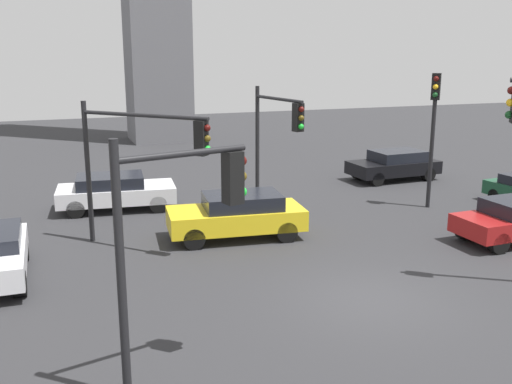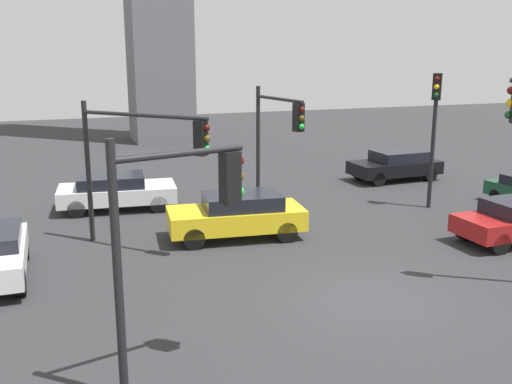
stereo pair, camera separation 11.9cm
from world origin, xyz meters
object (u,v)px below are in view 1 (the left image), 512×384
(traffic_light_2, at_px, (182,214))
(traffic_light_3, at_px, (434,115))
(car_5, at_px, (115,191))
(traffic_light_1, at_px, (144,147))
(traffic_light_4, at_px, (277,127))
(car_2, at_px, (394,165))
(car_1, at_px, (238,215))

(traffic_light_2, relative_size, traffic_light_3, 0.90)
(traffic_light_3, bearing_deg, car_5, -66.86)
(car_5, bearing_deg, traffic_light_3, -12.36)
(traffic_light_2, xyz_separation_m, car_5, (0.20, 12.83, -2.51))
(traffic_light_1, bearing_deg, traffic_light_4, 72.90)
(traffic_light_4, distance_m, car_2, 8.54)
(traffic_light_2, height_order, traffic_light_3, traffic_light_3)
(car_1, height_order, car_2, car_1)
(traffic_light_3, height_order, car_5, traffic_light_3)
(traffic_light_2, distance_m, traffic_light_4, 12.00)
(car_1, xyz_separation_m, car_5, (-3.39, 5.02, -0.06))
(car_1, distance_m, car_2, 11.51)
(traffic_light_3, xyz_separation_m, car_2, (1.53, 4.82, -2.90))
(traffic_light_3, relative_size, car_2, 1.21)
(traffic_light_1, height_order, traffic_light_3, traffic_light_3)
(traffic_light_2, xyz_separation_m, car_1, (3.59, 7.81, -2.45))
(traffic_light_2, height_order, car_1, traffic_light_2)
(car_1, bearing_deg, traffic_light_2, 71.45)
(traffic_light_2, xyz_separation_m, traffic_light_3, (11.91, 8.94, 0.40))
(traffic_light_2, distance_m, car_5, 13.08)
(traffic_light_3, bearing_deg, car_2, -156.11)
(traffic_light_3, distance_m, car_5, 12.68)
(traffic_light_1, bearing_deg, traffic_light_2, -48.82)
(traffic_light_4, bearing_deg, car_1, -53.44)
(car_2, bearing_deg, car_5, 1.69)
(traffic_light_1, bearing_deg, car_2, 71.22)
(car_5, bearing_deg, car_1, -50.00)
(traffic_light_1, distance_m, car_2, 14.51)
(traffic_light_1, xyz_separation_m, car_1, (3.02, 0.26, -2.46))
(car_1, xyz_separation_m, car_2, (9.85, 5.95, -0.05))
(car_2, xyz_separation_m, car_5, (-13.24, -0.93, -0.00))
(traffic_light_1, xyz_separation_m, car_2, (12.87, 6.21, -2.51))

